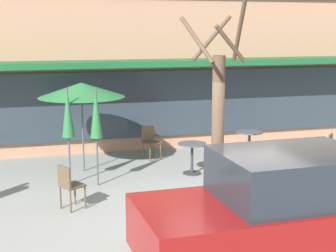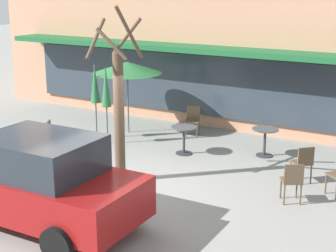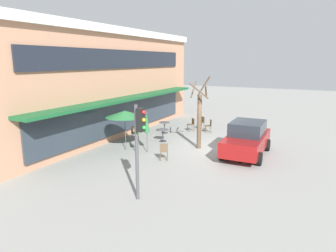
% 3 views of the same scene
% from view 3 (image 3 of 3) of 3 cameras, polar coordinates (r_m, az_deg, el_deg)
% --- Properties ---
extents(ground_plane, '(80.00, 80.00, 0.00)m').
position_cam_3_polar(ground_plane, '(16.94, 8.37, -4.36)').
color(ground_plane, gray).
extents(building_facade, '(18.40, 9.10, 6.84)m').
position_cam_3_polar(building_facade, '(21.67, -17.27, 8.07)').
color(building_facade, tan).
rests_on(building_facade, ground).
extents(cafe_table_near_wall, '(0.70, 0.70, 0.76)m').
position_cam_3_polar(cafe_table_near_wall, '(18.18, -0.98, -1.39)').
color(cafe_table_near_wall, '#333338').
rests_on(cafe_table_near_wall, ground).
extents(cafe_table_streetside, '(0.70, 0.70, 0.76)m').
position_cam_3_polar(cafe_table_streetside, '(20.28, -0.68, 0.06)').
color(cafe_table_streetside, '#333338').
rests_on(cafe_table_streetside, ground).
extents(patio_umbrella_green_folded, '(2.10, 2.10, 2.20)m').
position_cam_3_polar(patio_umbrella_green_folded, '(16.31, -8.23, 2.30)').
color(patio_umbrella_green_folded, '#4C4C51').
rests_on(patio_umbrella_green_folded, ground).
extents(patio_umbrella_cream_folded, '(0.28, 0.28, 2.20)m').
position_cam_3_polar(patio_umbrella_cream_folded, '(15.81, -4.06, 0.62)').
color(patio_umbrella_cream_folded, '#4C4C51').
rests_on(patio_umbrella_cream_folded, ground).
extents(patio_umbrella_corner_open, '(0.28, 0.28, 2.20)m').
position_cam_3_polar(patio_umbrella_corner_open, '(15.46, -6.01, 0.31)').
color(patio_umbrella_corner_open, '#4C4C51').
rests_on(patio_umbrella_corner_open, ground).
extents(cafe_chair_0, '(0.51, 0.51, 0.89)m').
position_cam_3_polar(cafe_chair_0, '(18.52, -6.51, -1.18)').
color(cafe_chair_0, brown).
rests_on(cafe_chair_0, ground).
extents(cafe_chair_1, '(0.54, 0.54, 0.89)m').
position_cam_3_polar(cafe_chair_1, '(14.76, -0.80, -4.63)').
color(cafe_chair_1, brown).
rests_on(cafe_chair_1, ground).
extents(cafe_chair_2, '(0.57, 0.57, 0.89)m').
position_cam_3_polar(cafe_chair_2, '(20.96, 4.55, 0.45)').
color(cafe_chair_2, brown).
rests_on(cafe_chair_2, ground).
extents(cafe_chair_3, '(0.55, 0.55, 0.89)m').
position_cam_3_polar(cafe_chair_3, '(20.64, 7.88, 0.19)').
color(cafe_chair_3, brown).
rests_on(cafe_chair_3, ground).
extents(cafe_chair_4, '(0.56, 0.56, 0.89)m').
position_cam_3_polar(cafe_chair_4, '(21.66, 6.43, 0.81)').
color(cafe_chair_4, brown).
rests_on(cafe_chair_4, ground).
extents(parked_sedan, '(4.24, 2.09, 1.76)m').
position_cam_3_polar(parked_sedan, '(16.05, 14.75, -2.33)').
color(parked_sedan, maroon).
rests_on(parked_sedan, ground).
extents(street_tree, '(1.14, 1.08, 4.03)m').
position_cam_3_polar(street_tree, '(16.61, 6.01, 1.63)').
color(street_tree, brown).
rests_on(street_tree, ground).
extents(traffic_light_pole, '(0.26, 0.43, 3.40)m').
position_cam_3_polar(traffic_light_pole, '(10.22, -5.57, -2.11)').
color(traffic_light_pole, '#47474C').
rests_on(traffic_light_pole, ground).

